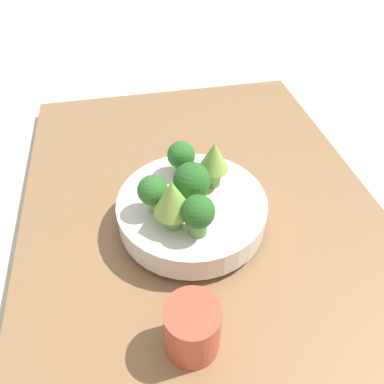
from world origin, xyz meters
name	(u,v)px	position (x,y,z in m)	size (l,w,h in m)	color
ground_plane	(206,235)	(0.00, 0.00, 0.00)	(6.00, 6.00, 0.00)	beige
table	(206,228)	(0.00, 0.00, 0.02)	(0.94, 0.64, 0.03)	olive
bowl	(192,211)	(0.00, 0.03, 0.07)	(0.25, 0.25, 0.06)	silver
broccoli_floret_left	(198,214)	(-0.07, 0.03, 0.13)	(0.05, 0.05, 0.07)	#609347
romanesco_piece_far	(172,199)	(-0.05, 0.06, 0.15)	(0.06, 0.06, 0.09)	#6BA34C
broccoli_floret_right	(181,156)	(0.07, 0.03, 0.13)	(0.05, 0.05, 0.06)	#7AB256
romanesco_piece_near	(214,159)	(0.03, -0.02, 0.15)	(0.05, 0.05, 0.08)	#6BA34C
broccoli_floret_back	(153,191)	(-0.01, 0.09, 0.13)	(0.05, 0.05, 0.07)	#7AB256
broccoli_floret_center	(192,182)	(0.00, 0.03, 0.13)	(0.06, 0.06, 0.07)	#7AB256
cup	(192,328)	(-0.21, 0.07, 0.08)	(0.07, 0.07, 0.08)	#C64C38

